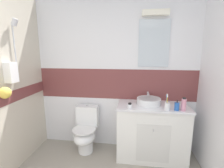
{
  "coord_description": "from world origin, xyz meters",
  "views": [
    {
      "loc": [
        0.31,
        -0.2,
        1.62
      ],
      "look_at": [
        0.0,
        1.99,
        1.18
      ],
      "focal_mm": 25.79,
      "sensor_mm": 36.0,
      "label": 1
    }
  ],
  "objects_px": {
    "toilet": "(86,131)",
    "soap_dispenser": "(177,106)",
    "toothbrush_cup": "(167,106)",
    "shampoo_bottle_tall": "(184,104)",
    "hair_gel_jar": "(130,106)",
    "sink_basin": "(149,101)"
  },
  "relations": [
    {
      "from": "toilet",
      "to": "toothbrush_cup",
      "type": "distance_m",
      "value": 1.36
    },
    {
      "from": "soap_dispenser",
      "to": "hair_gel_jar",
      "type": "xyz_separation_m",
      "value": [
        -0.63,
        0.0,
        -0.02
      ]
    },
    {
      "from": "hair_gel_jar",
      "to": "toilet",
      "type": "bearing_deg",
      "value": 165.76
    },
    {
      "from": "soap_dispenser",
      "to": "hair_gel_jar",
      "type": "relative_size",
      "value": 1.98
    },
    {
      "from": "soap_dispenser",
      "to": "toothbrush_cup",
      "type": "bearing_deg",
      "value": -177.62
    },
    {
      "from": "sink_basin",
      "to": "hair_gel_jar",
      "type": "distance_m",
      "value": 0.35
    },
    {
      "from": "toilet",
      "to": "shampoo_bottle_tall",
      "type": "xyz_separation_m",
      "value": [
        1.43,
        -0.19,
        0.59
      ]
    },
    {
      "from": "sink_basin",
      "to": "toilet",
      "type": "distance_m",
      "value": 1.14
    },
    {
      "from": "toilet",
      "to": "hair_gel_jar",
      "type": "xyz_separation_m",
      "value": [
        0.72,
        -0.18,
        0.53
      ]
    },
    {
      "from": "soap_dispenser",
      "to": "sink_basin",
      "type": "bearing_deg",
      "value": 148.47
    },
    {
      "from": "sink_basin",
      "to": "hair_gel_jar",
      "type": "xyz_separation_m",
      "value": [
        -0.28,
        -0.21,
        -0.02
      ]
    },
    {
      "from": "soap_dispenser",
      "to": "hair_gel_jar",
      "type": "bearing_deg",
      "value": 179.65
    },
    {
      "from": "toothbrush_cup",
      "to": "hair_gel_jar",
      "type": "distance_m",
      "value": 0.51
    },
    {
      "from": "toothbrush_cup",
      "to": "soap_dispenser",
      "type": "relative_size",
      "value": 1.55
    },
    {
      "from": "toilet",
      "to": "shampoo_bottle_tall",
      "type": "distance_m",
      "value": 1.56
    },
    {
      "from": "sink_basin",
      "to": "shampoo_bottle_tall",
      "type": "distance_m",
      "value": 0.49
    },
    {
      "from": "sink_basin",
      "to": "shampoo_bottle_tall",
      "type": "height_order",
      "value": "shampoo_bottle_tall"
    },
    {
      "from": "soap_dispenser",
      "to": "shampoo_bottle_tall",
      "type": "xyz_separation_m",
      "value": [
        0.08,
        -0.01,
        0.03
      ]
    },
    {
      "from": "sink_basin",
      "to": "soap_dispenser",
      "type": "relative_size",
      "value": 2.73
    },
    {
      "from": "sink_basin",
      "to": "toothbrush_cup",
      "type": "distance_m",
      "value": 0.32
    },
    {
      "from": "toilet",
      "to": "soap_dispenser",
      "type": "xyz_separation_m",
      "value": [
        1.35,
        -0.19,
        0.55
      ]
    },
    {
      "from": "hair_gel_jar",
      "to": "shampoo_bottle_tall",
      "type": "height_order",
      "value": "shampoo_bottle_tall"
    }
  ]
}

